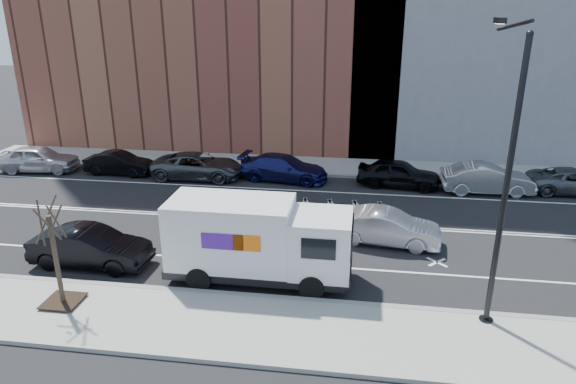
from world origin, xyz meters
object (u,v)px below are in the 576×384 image
(fedex_van, at_px, (258,240))
(driving_sedan, at_px, (387,227))
(far_parked_b, at_px, (119,163))
(far_parked_a, at_px, (38,159))

(fedex_van, distance_m, driving_sedan, 6.22)
(far_parked_b, xyz_separation_m, driving_sedan, (15.69, -7.53, 0.06))
(fedex_van, bearing_deg, driving_sedan, 38.33)
(far_parked_a, distance_m, far_parked_b, 5.16)
(fedex_van, height_order, far_parked_b, fedex_van)
(fedex_van, bearing_deg, far_parked_a, 145.42)
(fedex_van, distance_m, far_parked_a, 19.50)
(far_parked_a, height_order, far_parked_b, far_parked_a)
(far_parked_b, bearing_deg, far_parked_a, 95.28)
(far_parked_a, xyz_separation_m, driving_sedan, (20.84, -7.34, -0.07))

